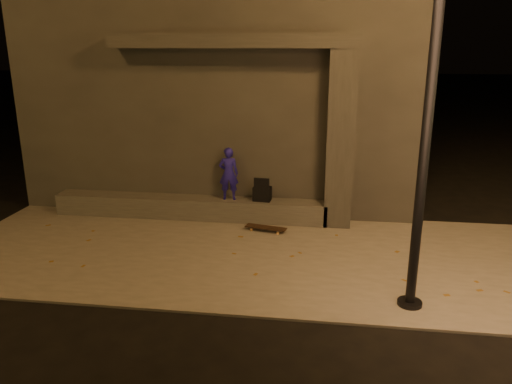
# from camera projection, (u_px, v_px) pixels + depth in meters

# --- Properties ---
(ground) EXTENTS (120.00, 120.00, 0.00)m
(ground) POSITION_uv_depth(u_px,v_px,m) (223.00, 309.00, 7.30)
(ground) COLOR black
(ground) RESTS_ON ground
(sidewalk) EXTENTS (11.00, 4.40, 0.04)m
(sidewalk) POSITION_uv_depth(u_px,v_px,m) (245.00, 253.00, 9.20)
(sidewalk) COLOR #67635B
(sidewalk) RESTS_ON ground
(building) EXTENTS (9.00, 5.10, 5.22)m
(building) POSITION_uv_depth(u_px,v_px,m) (233.00, 89.00, 12.85)
(building) COLOR #383633
(building) RESTS_ON ground
(ledge) EXTENTS (6.00, 0.55, 0.45)m
(ledge) POSITION_uv_depth(u_px,v_px,m) (190.00, 207.00, 10.98)
(ledge) COLOR #494842
(ledge) RESTS_ON sidewalk
(column) EXTENTS (0.55, 0.55, 3.60)m
(column) POSITION_uv_depth(u_px,v_px,m) (340.00, 140.00, 10.11)
(column) COLOR #383633
(column) RESTS_ON sidewalk
(canopy) EXTENTS (5.00, 0.70, 0.28)m
(canopy) POSITION_uv_depth(u_px,v_px,m) (233.00, 41.00, 9.89)
(canopy) COLOR #383633
(canopy) RESTS_ON column
(skateboarder) EXTENTS (0.44, 0.32, 1.14)m
(skateboarder) POSITION_uv_depth(u_px,v_px,m) (229.00, 174.00, 10.64)
(skateboarder) COLOR #2019A4
(skateboarder) RESTS_ON ledge
(backpack) EXTENTS (0.40, 0.28, 0.52)m
(backpack) POSITION_uv_depth(u_px,v_px,m) (262.00, 193.00, 10.66)
(backpack) COLOR black
(backpack) RESTS_ON ledge
(skateboard) EXTENTS (0.88, 0.39, 0.09)m
(skateboard) POSITION_uv_depth(u_px,v_px,m) (266.00, 228.00, 10.18)
(skateboard) COLOR black
(skateboard) RESTS_ON sidewalk
(street_lamp_0) EXTENTS (0.36, 0.36, 6.59)m
(street_lamp_0) POSITION_uv_depth(u_px,v_px,m) (436.00, 41.00, 6.27)
(street_lamp_0) COLOR black
(street_lamp_0) RESTS_ON ground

